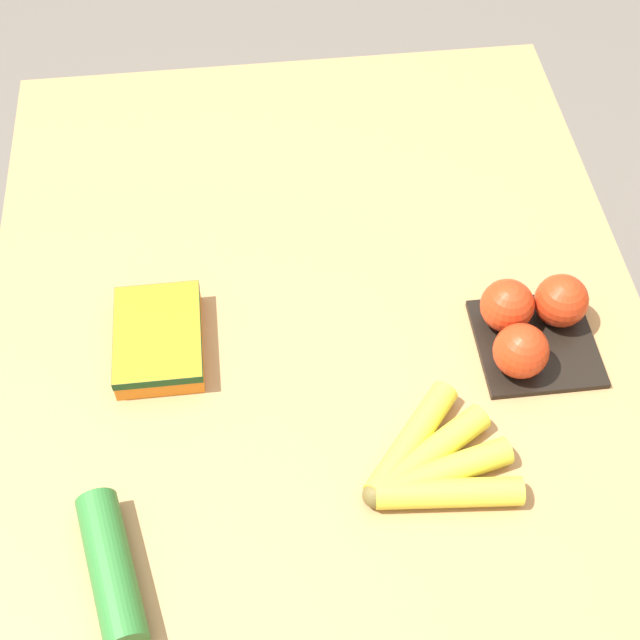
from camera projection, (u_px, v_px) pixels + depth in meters
ground_plane at (320, 536)px, 1.86m from camera, size 12.00×12.00×0.00m
dining_table at (320, 369)px, 1.36m from camera, size 1.25×0.96×0.72m
banana_bunch at (431, 466)px, 1.13m from camera, size 0.19×0.20×0.04m
tomato_pack at (531, 323)px, 1.24m from camera, size 0.17×0.17×0.09m
carrot_bag at (158, 336)px, 1.25m from camera, size 0.17×0.12×0.04m
cucumber_near at (111, 568)px, 1.04m from camera, size 0.19×0.09×0.05m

